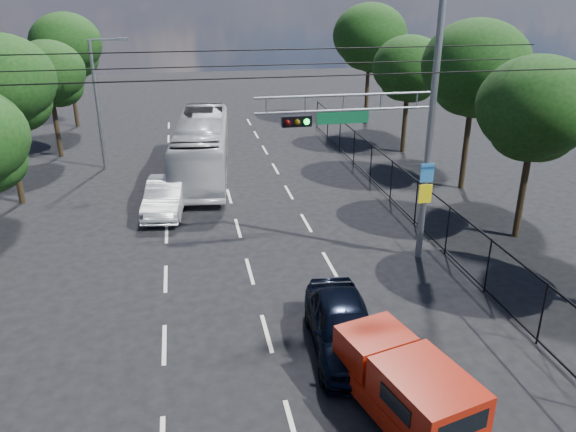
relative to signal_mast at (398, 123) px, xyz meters
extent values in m
plane|color=black|center=(-5.28, -7.99, -5.24)|extent=(120.00, 120.00, 0.00)
cube|color=beige|center=(-8.28, -3.99, -5.24)|extent=(0.12, 2.00, 0.01)
cube|color=beige|center=(-8.28, 0.01, -5.24)|extent=(0.12, 2.00, 0.01)
cube|color=beige|center=(-8.28, 4.01, -5.24)|extent=(0.12, 2.00, 0.01)
cube|color=beige|center=(-8.28, 8.01, -5.24)|extent=(0.12, 2.00, 0.01)
cube|color=beige|center=(-8.28, 12.01, -5.24)|extent=(0.12, 2.00, 0.01)
cube|color=beige|center=(-8.28, 16.01, -5.24)|extent=(0.12, 2.00, 0.01)
cube|color=beige|center=(-8.28, 20.01, -5.24)|extent=(0.12, 2.00, 0.01)
cube|color=beige|center=(-8.28, 24.01, -5.24)|extent=(0.12, 2.00, 0.01)
cube|color=beige|center=(-5.28, -7.99, -5.24)|extent=(0.12, 2.00, 0.01)
cube|color=beige|center=(-5.28, -3.99, -5.24)|extent=(0.12, 2.00, 0.01)
cube|color=beige|center=(-5.28, 0.01, -5.24)|extent=(0.12, 2.00, 0.01)
cube|color=beige|center=(-5.28, 4.01, -5.24)|extent=(0.12, 2.00, 0.01)
cube|color=beige|center=(-5.28, 8.01, -5.24)|extent=(0.12, 2.00, 0.01)
cube|color=beige|center=(-5.28, 12.01, -5.24)|extent=(0.12, 2.00, 0.01)
cube|color=beige|center=(-5.28, 16.01, -5.24)|extent=(0.12, 2.00, 0.01)
cube|color=beige|center=(-5.28, 20.01, -5.24)|extent=(0.12, 2.00, 0.01)
cube|color=beige|center=(-5.28, 24.01, -5.24)|extent=(0.12, 2.00, 0.01)
cube|color=beige|center=(-2.28, -7.99, -5.24)|extent=(0.12, 2.00, 0.01)
cube|color=beige|center=(-2.28, -3.99, -5.24)|extent=(0.12, 2.00, 0.01)
cube|color=beige|center=(-2.28, 0.01, -5.24)|extent=(0.12, 2.00, 0.01)
cube|color=beige|center=(-2.28, 4.01, -5.24)|extent=(0.12, 2.00, 0.01)
cube|color=beige|center=(-2.28, 8.01, -5.24)|extent=(0.12, 2.00, 0.01)
cube|color=beige|center=(-2.28, 12.01, -5.24)|extent=(0.12, 2.00, 0.01)
cube|color=beige|center=(-2.28, 16.01, -5.24)|extent=(0.12, 2.00, 0.01)
cube|color=beige|center=(-2.28, 20.01, -5.24)|extent=(0.12, 2.00, 0.01)
cube|color=beige|center=(-2.28, 24.01, -5.24)|extent=(0.12, 2.00, 0.01)
cylinder|color=slate|center=(1.22, 0.01, -0.49)|extent=(0.24, 0.24, 9.50)
cylinder|color=slate|center=(-1.88, 0.01, 1.01)|extent=(6.20, 0.08, 0.08)
cylinder|color=slate|center=(-1.88, 0.01, 0.51)|extent=(6.20, 0.08, 0.08)
cube|color=black|center=(-3.58, 0.01, 0.21)|extent=(1.00, 0.28, 0.35)
sphere|color=#3F0505|center=(-3.90, -0.14, 0.21)|extent=(0.20, 0.20, 0.20)
sphere|color=#4C3805|center=(-3.58, -0.14, 0.21)|extent=(0.20, 0.20, 0.20)
sphere|color=#0CE533|center=(-3.26, -0.14, 0.21)|extent=(0.20, 0.20, 0.20)
cube|color=#0C5830|center=(-1.98, 0.01, 0.26)|extent=(1.80, 0.05, 0.40)
cube|color=#2872BC|center=(1.20, -0.13, -1.84)|extent=(0.50, 0.04, 0.70)
cube|color=yellow|center=(1.20, -0.13, -2.64)|extent=(0.50, 0.04, 0.70)
cylinder|color=slate|center=(0.62, 0.01, 0.76)|extent=(0.05, 0.05, 0.50)
cylinder|color=slate|center=(-0.68, 0.01, 0.76)|extent=(0.05, 0.05, 0.50)
cylinder|color=slate|center=(-1.98, 0.01, 0.76)|extent=(0.05, 0.05, 0.50)
cylinder|color=slate|center=(-3.28, 0.01, 0.76)|extent=(0.05, 0.05, 0.50)
cylinder|color=slate|center=(-4.58, 0.01, 0.76)|extent=(0.05, 0.05, 0.50)
cylinder|color=slate|center=(-11.78, 14.01, -1.74)|extent=(0.18, 0.18, 7.00)
cylinder|color=slate|center=(-10.98, 14.01, 1.76)|extent=(1.60, 0.09, 0.09)
cube|color=slate|center=(-10.08, 14.01, 1.76)|extent=(0.60, 0.22, 0.15)
cylinder|color=black|center=(-5.28, -1.99, 1.96)|extent=(22.00, 0.04, 0.04)
cylinder|color=black|center=(-5.28, 1.51, 2.36)|extent=(22.00, 0.04, 0.04)
cylinder|color=black|center=(-5.28, 3.01, 1.66)|extent=(22.00, 0.04, 0.04)
cube|color=black|center=(2.32, 4.01, -3.29)|extent=(0.04, 34.00, 0.06)
cube|color=black|center=(2.32, 4.01, -5.09)|extent=(0.04, 34.00, 0.06)
cylinder|color=black|center=(2.32, -5.99, -4.24)|extent=(0.06, 0.06, 2.00)
cylinder|color=black|center=(2.32, -2.99, -4.24)|extent=(0.06, 0.06, 2.00)
cylinder|color=black|center=(2.32, 0.01, -4.24)|extent=(0.06, 0.06, 2.00)
cylinder|color=black|center=(2.32, 3.01, -4.24)|extent=(0.06, 0.06, 2.00)
cylinder|color=black|center=(2.32, 6.01, -4.24)|extent=(0.06, 0.06, 2.00)
cylinder|color=black|center=(2.32, 9.01, -4.24)|extent=(0.06, 0.06, 2.00)
cylinder|color=black|center=(2.32, 12.01, -4.24)|extent=(0.06, 0.06, 2.00)
cylinder|color=black|center=(2.32, 15.01, -4.24)|extent=(0.06, 0.06, 2.00)
cylinder|color=black|center=(2.32, 18.01, -4.24)|extent=(0.06, 0.06, 2.00)
cylinder|color=black|center=(2.32, 21.01, -4.24)|extent=(0.06, 0.06, 2.00)
cylinder|color=black|center=(5.92, 1.01, -3.14)|extent=(0.28, 0.28, 4.20)
ellipsoid|color=black|center=(5.92, 1.01, 0.16)|extent=(4.50, 4.50, 3.83)
ellipsoid|color=black|center=(6.32, 1.31, -0.89)|extent=(3.00, 3.00, 2.40)
ellipsoid|color=black|center=(5.57, 0.81, -0.74)|extent=(2.85, 2.85, 2.28)
cylinder|color=black|center=(6.52, 7.01, -2.86)|extent=(0.28, 0.28, 4.76)
ellipsoid|color=black|center=(6.52, 7.01, 0.88)|extent=(5.10, 5.10, 4.33)
ellipsoid|color=black|center=(6.92, 7.31, -0.31)|extent=(3.40, 3.40, 2.72)
ellipsoid|color=black|center=(6.17, 6.81, -0.14)|extent=(3.23, 3.23, 2.58)
cylinder|color=black|center=(6.12, 14.01, -3.23)|extent=(0.28, 0.28, 4.03)
ellipsoid|color=black|center=(6.12, 14.01, -0.06)|extent=(4.32, 4.32, 3.67)
ellipsoid|color=black|center=(6.52, 14.31, -1.07)|extent=(2.88, 2.88, 2.30)
ellipsoid|color=black|center=(5.77, 13.81, -0.92)|extent=(2.74, 2.74, 2.19)
cylinder|color=black|center=(6.32, 22.01, -2.78)|extent=(0.28, 0.28, 4.93)
ellipsoid|color=black|center=(6.32, 22.01, 1.09)|extent=(5.28, 5.28, 4.49)
ellipsoid|color=black|center=(6.72, 22.31, -0.14)|extent=(3.52, 3.52, 2.82)
ellipsoid|color=black|center=(5.97, 21.81, 0.04)|extent=(3.34, 3.34, 2.68)
cylinder|color=black|center=(-15.08, 9.01, -3.00)|extent=(0.28, 0.28, 4.48)
ellipsoid|color=black|center=(-14.68, 9.31, -0.60)|extent=(3.20, 3.20, 2.56)
cylinder|color=black|center=(-14.68, 17.01, -3.28)|extent=(0.28, 0.28, 3.92)
ellipsoid|color=black|center=(-14.68, 17.01, -0.20)|extent=(4.20, 4.20, 3.57)
ellipsoid|color=black|center=(-14.28, 17.31, -1.18)|extent=(2.80, 2.80, 2.24)
ellipsoid|color=black|center=(-15.03, 16.81, -1.04)|extent=(2.66, 2.66, 2.13)
cylinder|color=black|center=(-14.88, 25.01, -2.95)|extent=(0.28, 0.28, 4.59)
ellipsoid|color=black|center=(-14.88, 25.01, 0.66)|extent=(4.92, 4.92, 4.18)
ellipsoid|color=black|center=(-14.48, 25.31, -0.49)|extent=(3.28, 3.28, 2.62)
ellipsoid|color=black|center=(-15.23, 24.81, -0.32)|extent=(3.12, 3.12, 2.49)
cylinder|color=black|center=(-3.80, -6.71, -4.93)|extent=(0.39, 0.67, 0.63)
cylinder|color=black|center=(-2.31, -6.33, -4.93)|extent=(0.39, 0.67, 0.63)
cylinder|color=black|center=(-1.60, -9.04, -4.93)|extent=(0.39, 0.67, 0.63)
cube|color=maroon|center=(-2.70, -7.88, -4.68)|extent=(2.80, 4.81, 0.51)
cube|color=maroon|center=(-3.21, -5.91, -4.61)|extent=(1.75, 0.90, 0.50)
cube|color=black|center=(-3.28, -5.67, -4.38)|extent=(1.58, 0.74, 0.28)
cube|color=maroon|center=(-2.96, -6.87, -4.02)|extent=(1.93, 1.77, 0.86)
cube|color=black|center=(-2.79, -7.53, -3.97)|extent=(1.37, 0.40, 0.50)
cube|color=maroon|center=(-2.45, -8.84, -3.96)|extent=(2.21, 2.66, 0.95)
cube|color=black|center=(-1.63, -8.63, -3.93)|extent=(0.31, 1.06, 0.41)
cube|color=black|center=(-3.27, -9.06, -3.93)|extent=(0.31, 1.06, 0.41)
cube|color=black|center=(-2.16, -9.95, -3.93)|extent=(1.28, 0.37, 0.50)
imported|color=black|center=(-3.28, -5.20, -4.46)|extent=(2.25, 4.73, 1.56)
imported|color=silver|center=(-6.35, 11.69, -3.69)|extent=(3.73, 11.37, 3.11)
imported|color=silver|center=(-8.28, 6.52, -4.49)|extent=(2.18, 4.75, 1.51)
camera|label=1|loc=(-7.33, -18.02, 4.37)|focal=35.00mm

